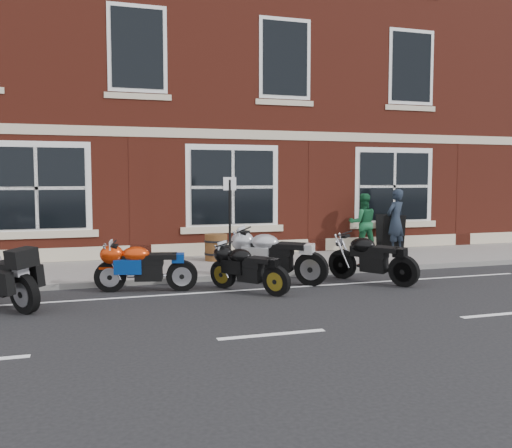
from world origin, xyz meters
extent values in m
plane|color=black|center=(0.00, 0.00, 0.00)|extent=(80.00, 80.00, 0.00)
cube|color=slate|center=(0.00, 3.00, 0.06)|extent=(30.00, 3.00, 0.12)
cube|color=slate|center=(0.00, 1.42, 0.06)|extent=(30.00, 0.16, 0.12)
cube|color=maroon|center=(0.00, 10.50, 6.00)|extent=(24.00, 12.00, 12.00)
cylinder|color=black|center=(-3.41, -0.57, 0.33)|extent=(0.51, 0.61, 0.67)
cube|color=black|center=(-3.65, -0.26, 0.77)|extent=(0.56, 0.62, 0.10)
cylinder|color=black|center=(-1.99, 0.85, 0.31)|extent=(0.62, 0.26, 0.61)
cylinder|color=black|center=(-0.64, 0.53, 0.31)|extent=(0.62, 0.26, 0.61)
cube|color=black|center=(-1.36, 0.70, 0.63)|extent=(0.80, 0.40, 0.21)
ellipsoid|color=#B12907|center=(-1.50, 0.74, 0.75)|extent=(0.60, 0.46, 0.31)
cube|color=black|center=(-0.99, 0.61, 0.71)|extent=(0.57, 0.36, 0.10)
cylinder|color=black|center=(0.22, 0.55, 0.29)|extent=(0.43, 0.54, 0.58)
cylinder|color=black|center=(0.98, -0.51, 0.29)|extent=(0.43, 0.54, 0.58)
cube|color=black|center=(0.57, 0.06, 0.59)|extent=(0.60, 0.71, 0.20)
ellipsoid|color=black|center=(0.49, 0.17, 0.70)|extent=(0.56, 0.60, 0.29)
cube|color=black|center=(0.78, -0.23, 0.67)|extent=(0.48, 0.54, 0.09)
cylinder|color=black|center=(0.83, 1.33, 0.35)|extent=(0.62, 0.58, 0.71)
cylinder|color=black|center=(2.01, 0.25, 0.35)|extent=(0.62, 0.58, 0.71)
cube|color=black|center=(1.38, 0.83, 0.73)|extent=(0.83, 0.79, 0.24)
ellipsoid|color=#9B9CA0|center=(1.26, 0.94, 0.86)|extent=(0.73, 0.71, 0.35)
cube|color=black|center=(1.71, 0.53, 0.82)|extent=(0.64, 0.62, 0.11)
cylinder|color=black|center=(3.01, 0.81, 0.32)|extent=(0.45, 0.62, 0.65)
cylinder|color=black|center=(3.77, -0.44, 0.32)|extent=(0.45, 0.62, 0.65)
cube|color=black|center=(3.36, 0.23, 0.67)|extent=(0.63, 0.82, 0.22)
ellipsoid|color=black|center=(3.29, 0.36, 0.79)|extent=(0.61, 0.67, 0.32)
cube|color=black|center=(3.58, -0.11, 0.75)|extent=(0.52, 0.61, 0.10)
imported|color=black|center=(6.02, 3.60, 1.01)|extent=(0.77, 0.64, 1.79)
imported|color=#185730|center=(5.15, 3.90, 0.95)|extent=(0.93, 0.79, 1.66)
cylinder|color=#4B2214|center=(0.80, 3.59, 0.46)|extent=(0.58, 0.58, 0.67)
cylinder|color=black|center=(0.80, 3.59, 0.29)|extent=(0.60, 0.60, 0.05)
cylinder|color=black|center=(0.80, 3.59, 0.62)|extent=(0.60, 0.60, 0.05)
cylinder|color=black|center=(0.78, 2.16, 1.15)|extent=(0.06, 0.06, 2.06)
cube|color=silver|center=(0.78, 2.16, 2.09)|extent=(0.30, 0.02, 0.30)
camera|label=1|loc=(-2.64, -10.48, 2.22)|focal=40.00mm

